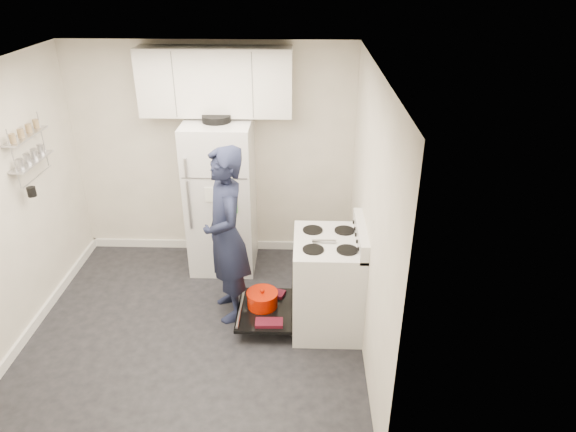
{
  "coord_description": "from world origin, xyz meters",
  "views": [
    {
      "loc": [
        1.03,
        -3.94,
        3.28
      ],
      "look_at": [
        0.89,
        0.43,
        1.05
      ],
      "focal_mm": 32.0,
      "sensor_mm": 36.0,
      "label": 1
    }
  ],
  "objects_px": {
    "refrigerator": "(221,196)",
    "electric_range": "(326,284)",
    "open_oven_door": "(264,304)",
    "person": "(226,236)"
  },
  "relations": [
    {
      "from": "open_oven_door",
      "to": "refrigerator",
      "type": "distance_m",
      "value": 1.38
    },
    {
      "from": "refrigerator",
      "to": "electric_range",
      "type": "bearing_deg",
      "value": -43.75
    },
    {
      "from": "electric_range",
      "to": "refrigerator",
      "type": "xyz_separation_m",
      "value": [
        -1.15,
        1.1,
        0.4
      ]
    },
    {
      "from": "open_oven_door",
      "to": "person",
      "type": "relative_size",
      "value": 0.39
    },
    {
      "from": "electric_range",
      "to": "person",
      "type": "xyz_separation_m",
      "value": [
        -0.96,
        0.16,
        0.42
      ]
    },
    {
      "from": "refrigerator",
      "to": "person",
      "type": "relative_size",
      "value": 1.01
    },
    {
      "from": "refrigerator",
      "to": "open_oven_door",
      "type": "bearing_deg",
      "value": -63.18
    },
    {
      "from": "electric_range",
      "to": "refrigerator",
      "type": "bearing_deg",
      "value": 136.25
    },
    {
      "from": "person",
      "to": "open_oven_door",
      "type": "bearing_deg",
      "value": 49.18
    },
    {
      "from": "electric_range",
      "to": "person",
      "type": "height_order",
      "value": "person"
    }
  ]
}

